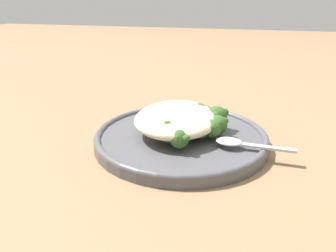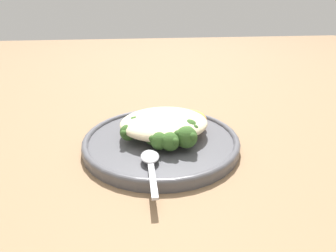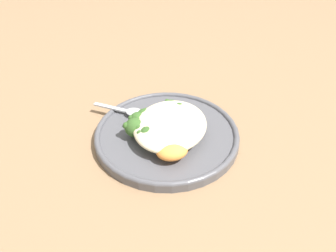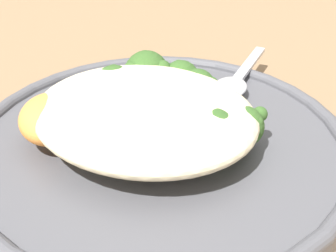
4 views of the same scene
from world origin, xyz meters
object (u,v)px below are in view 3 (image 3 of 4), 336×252
at_px(broccoli_stalk_5, 141,129).
at_px(spoon, 130,111).
at_px(broccoli_stalk_0, 177,117).
at_px(broccoli_stalk_3, 153,122).
at_px(broccoli_stalk_4, 147,124).
at_px(sweet_potato_chunk_0, 171,143).
at_px(broccoli_stalk_2, 159,121).
at_px(plate, 167,134).
at_px(quinoa_mound, 170,125).
at_px(sweet_potato_chunk_1, 172,150).
at_px(broccoli_stalk_1, 170,114).
at_px(broccoli_stalk_6, 152,135).

height_order(broccoli_stalk_5, spoon, broccoli_stalk_5).
height_order(broccoli_stalk_0, broccoli_stalk_3, broccoli_stalk_0).
distance_m(broccoli_stalk_4, sweet_potato_chunk_0, 0.08).
height_order(broccoli_stalk_4, spoon, broccoli_stalk_4).
xyz_separation_m(broccoli_stalk_0, broccoli_stalk_2, (0.02, -0.03, -0.00)).
bearing_deg(plate, quinoa_mound, 54.51).
distance_m(plate, broccoli_stalk_4, 0.05).
xyz_separation_m(quinoa_mound, broccoli_stalk_4, (0.00, -0.05, -0.01)).
distance_m(broccoli_stalk_4, sweet_potato_chunk_1, 0.10).
bearing_deg(quinoa_mound, plate, -125.49).
bearing_deg(spoon, broccoli_stalk_1, -173.64).
distance_m(broccoli_stalk_1, broccoli_stalk_6, 0.08).
xyz_separation_m(broccoli_stalk_5, sweet_potato_chunk_0, (0.02, 0.07, -0.00)).
xyz_separation_m(sweet_potato_chunk_0, spoon, (-0.08, -0.12, -0.01)).
bearing_deg(quinoa_mound, broccoli_stalk_3, -101.26).
bearing_deg(quinoa_mound, broccoli_stalk_2, -116.53).
xyz_separation_m(quinoa_mound, broccoli_stalk_6, (0.04, -0.02, -0.00)).
height_order(quinoa_mound, broccoli_stalk_2, quinoa_mound).
distance_m(plate, broccoli_stalk_0, 0.04).
height_order(broccoli_stalk_0, broccoli_stalk_5, broccoli_stalk_5).
xyz_separation_m(broccoli_stalk_3, sweet_potato_chunk_0, (0.05, 0.06, 0.00)).
bearing_deg(sweet_potato_chunk_1, quinoa_mound, -158.60).
height_order(broccoli_stalk_3, broccoli_stalk_6, broccoli_stalk_6).
xyz_separation_m(broccoli_stalk_2, broccoli_stalk_5, (0.04, -0.02, 0.01)).
bearing_deg(sweet_potato_chunk_0, broccoli_stalk_4, -123.35).
relative_size(plate, broccoli_stalk_6, 3.84).
xyz_separation_m(broccoli_stalk_4, spoon, (-0.04, -0.06, -0.01)).
xyz_separation_m(broccoli_stalk_4, broccoli_stalk_5, (0.02, -0.00, 0.00)).
xyz_separation_m(plate, broccoli_stalk_3, (-0.00, -0.03, 0.02)).
height_order(broccoli_stalk_3, spoon, broccoli_stalk_3).
bearing_deg(quinoa_mound, broccoli_stalk_0, 176.94).
xyz_separation_m(quinoa_mound, broccoli_stalk_3, (-0.01, -0.04, -0.01)).
distance_m(broccoli_stalk_4, broccoli_stalk_5, 0.02).
relative_size(broccoli_stalk_4, sweet_potato_chunk_0, 2.59).
bearing_deg(broccoli_stalk_1, spoon, 73.38).
xyz_separation_m(broccoli_stalk_4, sweet_potato_chunk_0, (0.04, 0.07, 0.00)).
height_order(plate, broccoli_stalk_5, broccoli_stalk_5).
xyz_separation_m(broccoli_stalk_1, sweet_potato_chunk_0, (0.09, 0.03, 0.00)).
distance_m(sweet_potato_chunk_0, spoon, 0.15).
height_order(broccoli_stalk_2, broccoli_stalk_3, broccoli_stalk_3).
distance_m(sweet_potato_chunk_1, spoon, 0.16).
relative_size(broccoli_stalk_2, broccoli_stalk_4, 0.76).
xyz_separation_m(quinoa_mound, sweet_potato_chunk_1, (0.06, 0.02, -0.00)).
relative_size(plate, broccoli_stalk_3, 2.68).
xyz_separation_m(plate, broccoli_stalk_6, (0.04, -0.01, 0.03)).
bearing_deg(broccoli_stalk_4, broccoli_stalk_0, -133.56).
distance_m(sweet_potato_chunk_0, sweet_potato_chunk_1, 0.02).
bearing_deg(quinoa_mound, spoon, -109.39).
height_order(broccoli_stalk_6, spoon, broccoli_stalk_6).
xyz_separation_m(broccoli_stalk_3, broccoli_stalk_4, (0.01, -0.01, 0.00)).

